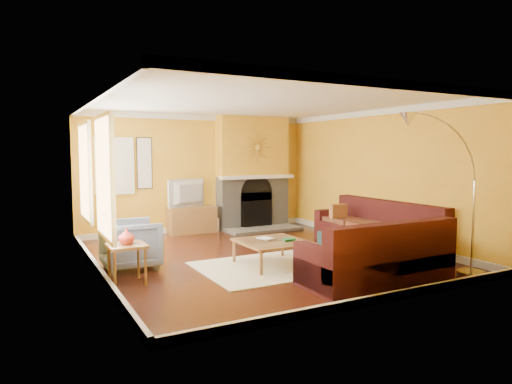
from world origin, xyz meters
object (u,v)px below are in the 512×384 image
arc_lamp (444,199)px  sectional_sofa (342,233)px  media_console (192,220)px  armchair (131,244)px  coffee_table (273,253)px  side_table (127,264)px

arc_lamp → sectional_sofa: bearing=103.0°
media_console → armchair: armchair is taller
coffee_table → sectional_sofa: bearing=-7.5°
coffee_table → armchair: (-2.09, 0.88, 0.18)m
media_console → arc_lamp: (1.82, -5.41, 0.88)m
coffee_table → side_table: side_table is taller
sectional_sofa → side_table: size_ratio=6.40×
armchair → side_table: armchair is taller
coffee_table → media_console: (-0.13, 3.49, 0.09)m
side_table → arc_lamp: bearing=-25.9°
coffee_table → side_table: 2.33m
arc_lamp → armchair: bearing=143.5°
side_table → arc_lamp: 4.56m
side_table → arc_lamp: (4.02, -1.95, 0.89)m
coffee_table → media_console: 3.49m
media_console → side_table: size_ratio=1.92×
coffee_table → arc_lamp: (1.69, -1.92, 0.97)m
side_table → arc_lamp: arc_lamp is taller
media_console → sectional_sofa: bearing=-68.8°
armchair → arc_lamp: size_ratio=0.36×
sectional_sofa → side_table: 3.62m
sectional_sofa → media_console: bearing=111.2°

